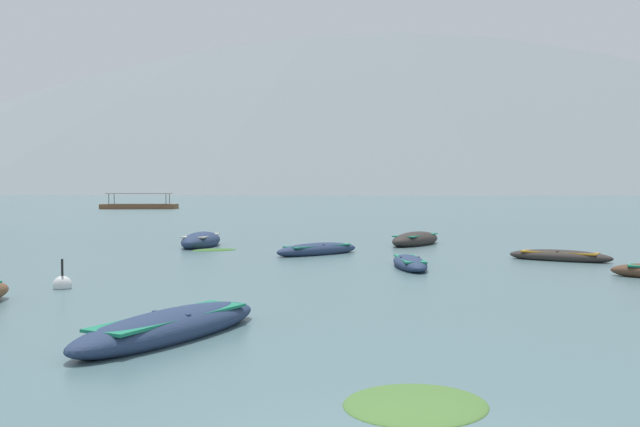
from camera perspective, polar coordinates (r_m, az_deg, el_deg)
name	(u,v)px	position (r m, az deg, el deg)	size (l,w,h in m)	color
ground_plane	(306,194)	(1505.96, -1.15, 1.65)	(6000.00, 6000.00, 0.00)	slate
mountain_1	(162,147)	(1747.70, -12.96, 5.34)	(983.89, 983.89, 226.36)	slate
mountain_2	(363,76)	(1740.88, 3.60, 11.29)	(2368.16, 2368.16, 582.21)	slate
rowboat_0	(201,241)	(31.79, -9.78, -2.24)	(1.88, 4.39, 0.83)	navy
rowboat_2	(416,240)	(32.59, 7.90, -2.16)	(3.46, 4.43, 0.77)	#2D2826
rowboat_3	(318,250)	(27.33, -0.20, -3.02)	(3.80, 3.49, 0.57)	navy
rowboat_4	(171,327)	(12.07, -12.17, -9.11)	(3.20, 4.44, 0.59)	navy
rowboat_5	(410,263)	(22.68, 7.42, -4.08)	(0.97, 3.72, 0.49)	navy
rowboat_8	(560,256)	(26.30, 19.19, -3.36)	(3.57, 2.92, 0.49)	#2D2826
ferry_0	(140,206)	(106.99, -14.66, 0.62)	(11.11, 4.63, 2.54)	brown
mooring_buoy	(62,285)	(18.82, -20.50, -5.53)	(0.47, 0.47, 0.90)	silver
weed_patch_0	(214,250)	(29.60, -8.71, -3.02)	(1.89, 1.17, 0.14)	#38662D
weed_patch_1	(416,405)	(8.33, 7.90, -15.38)	(1.75, 1.64, 0.14)	#477033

